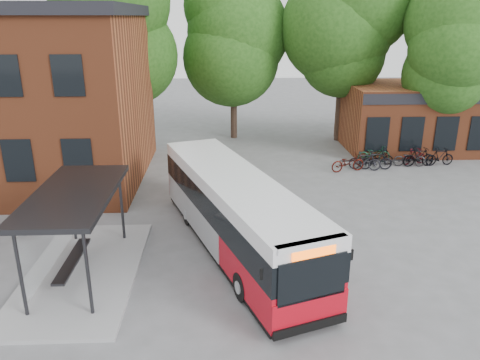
{
  "coord_description": "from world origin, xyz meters",
  "views": [
    {
      "loc": [
        0.04,
        -14.64,
        7.97
      ],
      "look_at": [
        0.78,
        2.34,
        2.0
      ],
      "focal_mm": 35.0,
      "sensor_mm": 36.0,
      "label": 1
    }
  ],
  "objects_px": {
    "bicycle_0": "(348,163)",
    "bicycle_7": "(419,157)",
    "bicycle_6": "(410,158)",
    "bicycle_extra_0": "(440,157)",
    "bicycle_5": "(414,156)",
    "city_bus": "(235,214)",
    "bicycle_4": "(379,157)",
    "bicycle_3": "(376,160)",
    "bicycle_1": "(365,161)",
    "bicycle_2": "(374,154)",
    "bus_shelter": "(79,234)"
  },
  "relations": [
    {
      "from": "bicycle_4",
      "to": "bicycle_extra_0",
      "type": "bearing_deg",
      "value": -87.59
    },
    {
      "from": "bicycle_4",
      "to": "bicycle_5",
      "type": "relative_size",
      "value": 1.04
    },
    {
      "from": "bicycle_0",
      "to": "bicycle_1",
      "type": "xyz_separation_m",
      "value": [
        0.99,
        0.21,
        0.01
      ]
    },
    {
      "from": "bicycle_4",
      "to": "bicycle_extra_0",
      "type": "height_order",
      "value": "bicycle_extra_0"
    },
    {
      "from": "bicycle_0",
      "to": "bicycle_6",
      "type": "bearing_deg",
      "value": -92.6
    },
    {
      "from": "bus_shelter",
      "to": "city_bus",
      "type": "bearing_deg",
      "value": 17.04
    },
    {
      "from": "bicycle_extra_0",
      "to": "city_bus",
      "type": "bearing_deg",
      "value": 121.31
    },
    {
      "from": "city_bus",
      "to": "bicycle_3",
      "type": "distance_m",
      "value": 11.99
    },
    {
      "from": "bicycle_2",
      "to": "bicycle_5",
      "type": "relative_size",
      "value": 1.24
    },
    {
      "from": "city_bus",
      "to": "bus_shelter",
      "type": "bearing_deg",
      "value": 177.68
    },
    {
      "from": "bus_shelter",
      "to": "bicycle_6",
      "type": "xyz_separation_m",
      "value": [
        15.1,
        10.94,
        -0.98
      ]
    },
    {
      "from": "city_bus",
      "to": "bicycle_0",
      "type": "height_order",
      "value": "city_bus"
    },
    {
      "from": "bus_shelter",
      "to": "bicycle_4",
      "type": "xyz_separation_m",
      "value": [
        13.52,
        11.43,
        -1.03
      ]
    },
    {
      "from": "city_bus",
      "to": "bicycle_7",
      "type": "distance_m",
      "value": 14.14
    },
    {
      "from": "bicycle_4",
      "to": "bicycle_6",
      "type": "height_order",
      "value": "bicycle_6"
    },
    {
      "from": "bicycle_5",
      "to": "bicycle_0",
      "type": "bearing_deg",
      "value": 89.35
    },
    {
      "from": "bicycle_0",
      "to": "bicycle_4",
      "type": "bearing_deg",
      "value": -73.72
    },
    {
      "from": "city_bus",
      "to": "bicycle_0",
      "type": "distance_m",
      "value": 10.79
    },
    {
      "from": "bicycle_6",
      "to": "bicycle_2",
      "type": "bearing_deg",
      "value": 69.53
    },
    {
      "from": "bicycle_3",
      "to": "bicycle_6",
      "type": "xyz_separation_m",
      "value": [
        2.08,
        0.49,
        -0.07
      ]
    },
    {
      "from": "bicycle_5",
      "to": "city_bus",
      "type": "bearing_deg",
      "value": 116.83
    },
    {
      "from": "bicycle_2",
      "to": "bicycle_6",
      "type": "height_order",
      "value": "bicycle_2"
    },
    {
      "from": "city_bus",
      "to": "bicycle_4",
      "type": "relative_size",
      "value": 6.75
    },
    {
      "from": "bicycle_0",
      "to": "bicycle_4",
      "type": "height_order",
      "value": "bicycle_0"
    },
    {
      "from": "bicycle_2",
      "to": "bicycle_7",
      "type": "height_order",
      "value": "bicycle_7"
    },
    {
      "from": "bicycle_0",
      "to": "bicycle_5",
      "type": "distance_m",
      "value": 4.26
    },
    {
      "from": "city_bus",
      "to": "bicycle_6",
      "type": "relative_size",
      "value": 6.09
    },
    {
      "from": "bicycle_2",
      "to": "bicycle_4",
      "type": "bearing_deg",
      "value": -158.67
    },
    {
      "from": "bicycle_1",
      "to": "bicycle_4",
      "type": "relative_size",
      "value": 1.07
    },
    {
      "from": "bicycle_1",
      "to": "bicycle_7",
      "type": "relative_size",
      "value": 0.94
    },
    {
      "from": "bicycle_7",
      "to": "bicycle_3",
      "type": "bearing_deg",
      "value": 94.18
    },
    {
      "from": "city_bus",
      "to": "bicycle_6",
      "type": "height_order",
      "value": "city_bus"
    },
    {
      "from": "bicycle_1",
      "to": "bicycle_extra_0",
      "type": "xyz_separation_m",
      "value": [
        4.45,
        0.62,
        -0.01
      ]
    },
    {
      "from": "bicycle_5",
      "to": "bicycle_6",
      "type": "height_order",
      "value": "bicycle_6"
    },
    {
      "from": "bicycle_5",
      "to": "bicycle_7",
      "type": "bearing_deg",
      "value": 174.91
    },
    {
      "from": "bicycle_3",
      "to": "bicycle_4",
      "type": "bearing_deg",
      "value": -22.77
    },
    {
      "from": "bicycle_6",
      "to": "bicycle_7",
      "type": "distance_m",
      "value": 0.51
    },
    {
      "from": "bicycle_0",
      "to": "bicycle_7",
      "type": "distance_m",
      "value": 4.25
    },
    {
      "from": "bicycle_5",
      "to": "bicycle_7",
      "type": "relative_size",
      "value": 0.85
    },
    {
      "from": "city_bus",
      "to": "bicycle_4",
      "type": "bearing_deg",
      "value": 30.01
    },
    {
      "from": "bicycle_0",
      "to": "bus_shelter",
      "type": "bearing_deg",
      "value": 117.75
    },
    {
      "from": "bicycle_4",
      "to": "bicycle_3",
      "type": "bearing_deg",
      "value": 162.47
    },
    {
      "from": "bicycle_4",
      "to": "bicycle_2",
      "type": "bearing_deg",
      "value": 32.84
    },
    {
      "from": "bus_shelter",
      "to": "bicycle_0",
      "type": "height_order",
      "value": "bus_shelter"
    },
    {
      "from": "bicycle_5",
      "to": "bicycle_6",
      "type": "xyz_separation_m",
      "value": [
        -0.41,
        -0.4,
        0.0
      ]
    },
    {
      "from": "bicycle_1",
      "to": "bicycle_0",
      "type": "bearing_deg",
      "value": 119.74
    },
    {
      "from": "bus_shelter",
      "to": "bicycle_7",
      "type": "xyz_separation_m",
      "value": [
        15.6,
        10.91,
        -0.9
      ]
    },
    {
      "from": "bicycle_6",
      "to": "bicycle_extra_0",
      "type": "relative_size",
      "value": 1.06
    },
    {
      "from": "bicycle_4",
      "to": "bicycle_0",
      "type": "bearing_deg",
      "value": 129.57
    },
    {
      "from": "bicycle_3",
      "to": "bicycle_7",
      "type": "distance_m",
      "value": 2.62
    }
  ]
}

